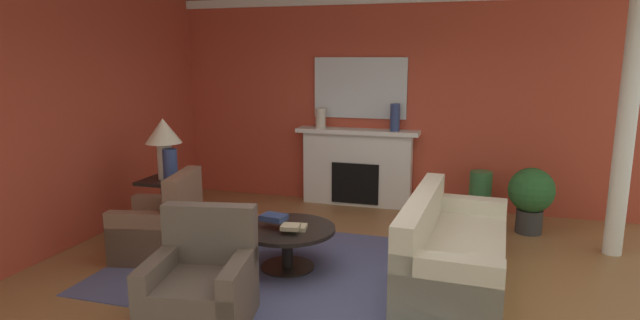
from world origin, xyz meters
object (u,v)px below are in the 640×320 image
table_lamp (163,137)px  vase_on_side_table (170,166)px  mantel_mirror (360,88)px  vase_mantel_left (321,118)px  sofa (451,253)px  vase_mantel_right (395,117)px  vase_tall_corner (480,196)px  potted_plant (531,195)px  armchair_facing_fireplace (201,290)px  coffee_table (287,238)px  side_table (167,202)px  fireplace (357,169)px  armchair_near_window (161,229)px

table_lamp → vase_on_side_table: (0.15, -0.12, -0.32)m
mantel_mirror → vase_mantel_left: bearing=-162.8°
vase_mantel_left → vase_on_side_table: (-1.27, -2.03, -0.38)m
table_lamp → sofa: bearing=-7.6°
vase_mantel_right → vase_tall_corner: (1.21, -0.25, -0.99)m
vase_tall_corner → potted_plant: (0.60, -0.34, 0.15)m
armchair_facing_fireplace → vase_mantel_left: (-0.11, 3.82, 0.98)m
sofa → armchair_facing_fireplace: bearing=-143.0°
sofa → vase_tall_corner: bearing=82.6°
coffee_table → vase_on_side_table: size_ratio=2.48×
side_table → vase_tall_corner: bearing=24.0°
vase_on_side_table → vase_mantel_right: size_ratio=1.04×
potted_plant → table_lamp: bearing=-163.1°
vase_tall_corner → fireplace: bearing=170.3°
armchair_near_window → armchair_facing_fireplace: bearing=-46.0°
sofa → potted_plant: sofa is taller
armchair_near_window → table_lamp: (-0.35, 0.68, 0.92)m
fireplace → vase_tall_corner: fireplace is taller
coffee_table → vase_mantel_left: size_ratio=3.42×
armchair_facing_fireplace → potted_plant: armchair_facing_fireplace is taller
mantel_mirror → coffee_table: bearing=-93.4°
fireplace → armchair_near_window: size_ratio=1.89×
armchair_facing_fireplace → coffee_table: bearing=78.1°
armchair_near_window → coffee_table: size_ratio=0.95×
coffee_table → vase_tall_corner: size_ratio=1.47×
side_table → vase_mantel_right: 3.30m
mantel_mirror → potted_plant: bearing=-17.9°
coffee_table → sofa: bearing=5.3°
vase_on_side_table → vase_mantel_right: (2.37, 2.03, 0.43)m
coffee_table → vase_mantel_left: vase_mantel_left is taller
fireplace → vase_mantel_left: 0.93m
table_lamp → coffee_table: bearing=-18.8°
mantel_mirror → potted_plant: size_ratio=1.65×
side_table → table_lamp: table_lamp is taller
table_lamp → mantel_mirror: bearing=46.5°
sofa → vase_mantel_right: 2.75m
fireplace → side_table: 2.78m
side_table → vase_mantel_left: bearing=53.3°
armchair_near_window → armchair_facing_fireplace: size_ratio=1.00×
fireplace → vase_tall_corner: (1.76, -0.30, -0.20)m
mantel_mirror → armchair_facing_fireplace: mantel_mirror is taller
vase_mantel_left → armchair_facing_fireplace: bearing=-88.3°
fireplace → armchair_near_window: 3.11m
armchair_near_window → side_table: armchair_near_window is taller
table_lamp → vase_mantel_left: 2.38m
mantel_mirror → fireplace: bearing=-90.0°
vase_on_side_table → fireplace: bearing=48.8°
fireplace → mantel_mirror: 1.20m
mantel_mirror → table_lamp: mantel_mirror is taller
armchair_near_window → table_lamp: 1.20m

